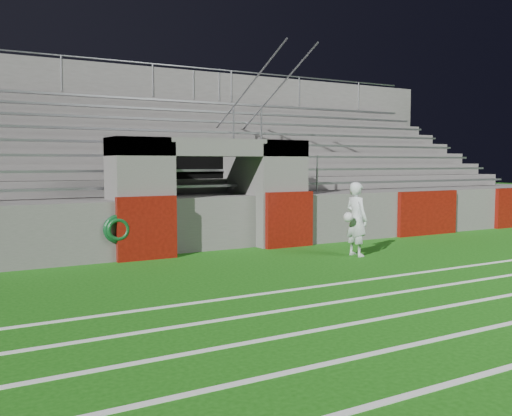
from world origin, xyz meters
TOP-DOWN VIEW (x-y plane):
  - ground at (0.00, 0.00)m, footprint 90.00×90.00m
  - stadium_structure at (0.00, 7.97)m, footprint 26.00×8.48m
  - goalkeeper_with_ball at (2.35, 1.11)m, footprint 0.66×0.60m
  - hose_coil at (-2.43, 2.93)m, footprint 0.59×0.15m

SIDE VIEW (x-z plane):
  - ground at x=0.00m, z-range 0.00..0.00m
  - hose_coil at x=-2.43m, z-range 0.40..0.99m
  - goalkeeper_with_ball at x=2.35m, z-range 0.00..1.63m
  - stadium_structure at x=0.00m, z-range -1.22..4.20m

